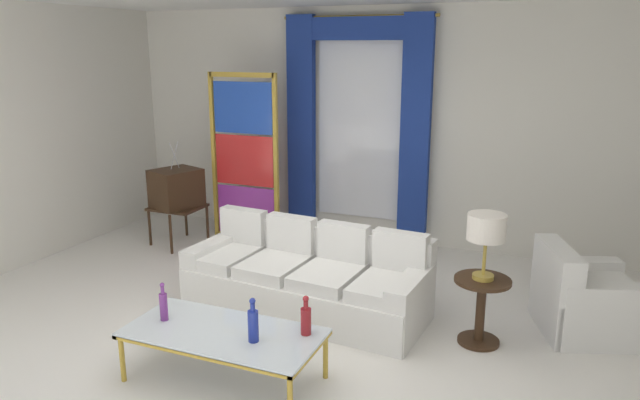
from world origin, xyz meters
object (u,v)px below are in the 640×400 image
(coffee_table, at_px, (223,335))
(bottle_crystal_tall, at_px, (306,319))
(vintage_tv, at_px, (176,190))
(table_lamp_brass, at_px, (486,230))
(peacock_figurine, at_px, (259,240))
(couch_white_long, at_px, (309,279))
(bottle_amber_squat, at_px, (253,324))
(armchair_white, at_px, (583,302))
(bottle_blue_decanter, at_px, (164,305))
(stained_glass_divider, at_px, (245,164))
(round_side_table, at_px, (481,305))

(coffee_table, bearing_deg, bottle_crystal_tall, 18.31)
(vintage_tv, xyz_separation_m, table_lamp_brass, (3.99, -1.22, 0.30))
(peacock_figurine, bearing_deg, couch_white_long, -43.30)
(coffee_table, xyz_separation_m, bottle_amber_squat, (0.29, -0.05, 0.17))
(coffee_table, xyz_separation_m, vintage_tv, (-2.26, 2.57, 0.35))
(coffee_table, relative_size, table_lamp_brass, 2.63)
(armchair_white, bearing_deg, bottle_blue_decanter, -147.80)
(bottle_blue_decanter, distance_m, table_lamp_brass, 2.69)
(vintage_tv, relative_size, peacock_figurine, 2.24)
(vintage_tv, bearing_deg, bottle_crystal_tall, -39.65)
(stained_glass_divider, bearing_deg, peacock_figurine, -46.86)
(couch_white_long, bearing_deg, round_side_table, -3.00)
(bottle_crystal_tall, height_order, vintage_tv, vintage_tv)
(couch_white_long, relative_size, bottle_blue_decanter, 7.63)
(stained_glass_divider, distance_m, table_lamp_brass, 3.59)
(bottle_crystal_tall, bearing_deg, round_side_table, 45.69)
(armchair_white, distance_m, stained_glass_divider, 4.23)
(coffee_table, height_order, vintage_tv, vintage_tv)
(couch_white_long, xyz_separation_m, coffee_table, (-0.08, -1.44, 0.07))
(bottle_amber_squat, bearing_deg, table_lamp_brass, 44.33)
(armchair_white, height_order, stained_glass_divider, stained_glass_divider)
(bottle_amber_squat, bearing_deg, stained_glass_divider, 120.40)
(round_side_table, bearing_deg, coffee_table, -141.92)
(couch_white_long, relative_size, bottle_amber_squat, 7.03)
(bottle_amber_squat, distance_m, armchair_white, 3.01)
(armchair_white, relative_size, round_side_table, 1.74)
(stained_glass_divider, xyz_separation_m, table_lamp_brass, (3.21, -1.60, -0.03))
(coffee_table, relative_size, bottle_blue_decanter, 4.77)
(coffee_table, relative_size, vintage_tv, 1.12)
(coffee_table, distance_m, stained_glass_divider, 3.38)
(bottle_crystal_tall, bearing_deg, peacock_figurine, 125.61)
(coffee_table, distance_m, vintage_tv, 3.44)
(couch_white_long, height_order, vintage_tv, vintage_tv)
(peacock_figurine, distance_m, round_side_table, 3.03)
(table_lamp_brass, bearing_deg, round_side_table, -153.43)
(peacock_figurine, distance_m, table_lamp_brass, 3.13)
(bottle_amber_squat, relative_size, peacock_figurine, 0.57)
(couch_white_long, relative_size, coffee_table, 1.60)
(bottle_blue_decanter, relative_size, armchair_white, 0.30)
(bottle_blue_decanter, distance_m, bottle_crystal_tall, 1.15)
(bottle_blue_decanter, bearing_deg, stained_glass_divider, 107.66)
(round_side_table, bearing_deg, armchair_white, 34.69)
(round_side_table, bearing_deg, stained_glass_divider, 153.42)
(armchair_white, relative_size, peacock_figurine, 1.73)
(bottle_amber_squat, bearing_deg, bottle_crystal_tall, 38.82)
(armchair_white, height_order, round_side_table, armchair_white)
(vintage_tv, xyz_separation_m, peacock_figurine, (1.20, -0.05, -0.51))
(bottle_amber_squat, xyz_separation_m, armchair_white, (2.26, 1.97, -0.26))
(bottle_amber_squat, bearing_deg, peacock_figurine, 117.75)
(bottle_crystal_tall, relative_size, peacock_figurine, 0.52)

